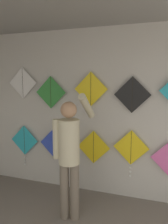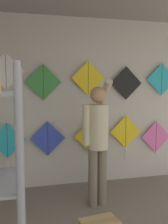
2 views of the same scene
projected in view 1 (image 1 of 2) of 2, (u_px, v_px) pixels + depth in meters
name	position (u px, v px, depth m)	size (l,w,h in m)	color
back_panel	(92.00, 113.00, 3.74)	(4.76, 0.06, 2.80)	beige
shopkeeper	(69.00, 150.00, 2.99)	(0.45, 0.65, 1.78)	#726656
kite_0	(24.00, 142.00, 4.16)	(0.57, 0.04, 0.78)	#28B2C6
kite_1	(55.00, 143.00, 3.95)	(0.57, 0.01, 0.57)	blue
kite_2	(94.00, 147.00, 3.72)	(0.57, 0.01, 0.57)	yellow
kite_3	(131.00, 150.00, 3.51)	(0.57, 0.04, 0.78)	yellow
kite_5	(23.00, 83.00, 4.00)	(0.57, 0.01, 0.57)	white
kite_6	(51.00, 92.00, 3.84)	(0.57, 0.01, 0.57)	#338C38
kite_7	(91.00, 89.00, 3.59)	(0.57, 0.01, 0.57)	yellow
kite_8	(132.00, 95.00, 3.39)	(0.57, 0.01, 0.57)	black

